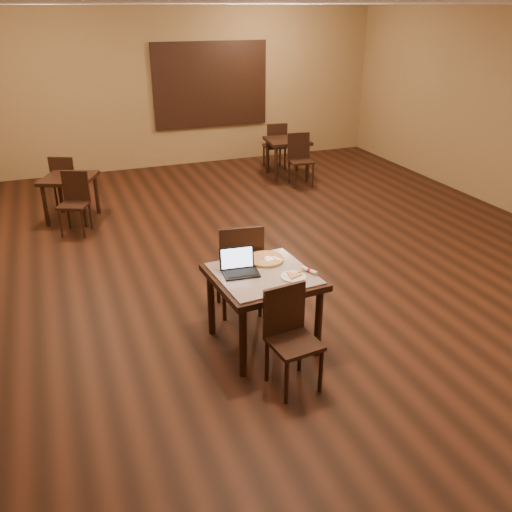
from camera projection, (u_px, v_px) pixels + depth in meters
name	position (u px, v px, depth m)	size (l,w,h in m)	color
ground	(288.00, 258.00, 7.05)	(10.00, 10.00, 0.00)	black
wall_back	(186.00, 89.00, 10.65)	(8.00, 0.02, 3.00)	olive
ceiling	(295.00, 4.00, 5.79)	(8.00, 10.00, 0.02)	silver
mural	(211.00, 85.00, 10.76)	(2.34, 0.05, 1.64)	#275B91
tiled_table	(263.00, 283.00, 5.00)	(0.99, 0.99, 0.76)	black
chair_main_near	(290.00, 332.00, 4.54)	(0.43, 0.43, 0.90)	black
chair_main_far	(240.00, 264.00, 5.55)	(0.50, 0.50, 1.03)	black
laptop	(239.00, 266.00, 4.95)	(0.34, 0.28, 0.22)	black
plate	(293.00, 277.00, 4.87)	(0.23, 0.23, 0.01)	white
pizza_slice	(293.00, 275.00, 4.87)	(0.17, 0.17, 0.02)	beige
pizza_pan	(266.00, 260.00, 5.20)	(0.35, 0.35, 0.01)	silver
pizza_whole	(266.00, 259.00, 5.19)	(0.35, 0.35, 0.02)	beige
spatula	(268.00, 258.00, 5.18)	(0.09, 0.22, 0.01)	silver
napkin_roll	(309.00, 270.00, 4.96)	(0.11, 0.17, 0.04)	white
other_table_a	(287.00, 146.00, 10.17)	(0.85, 0.85, 0.71)	black
other_table_a_chair_near	(300.00, 156.00, 9.75)	(0.44, 0.44, 0.92)	black
other_table_a_chair_far	(276.00, 143.00, 10.65)	(0.44, 0.44, 0.92)	black
other_table_b	(69.00, 184.00, 8.08)	(0.96, 0.96, 0.68)	black
other_table_b_chair_near	(75.00, 199.00, 7.69)	(0.50, 0.50, 0.88)	black
other_table_b_chair_far	(66.00, 179.00, 8.54)	(0.50, 0.50, 0.88)	black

